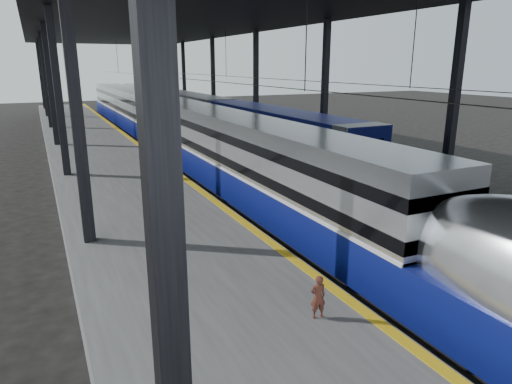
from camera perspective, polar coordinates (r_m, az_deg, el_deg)
ground at (r=13.32m, az=9.40°, el=-13.22°), size 160.00×160.00×0.00m
platform at (r=30.23m, az=-18.69°, el=3.61°), size 6.00×80.00×1.00m
yellow_strip at (r=30.57m, az=-13.56°, el=5.09°), size 0.30×80.00×0.01m
rails at (r=32.20m, az=-4.38°, el=4.32°), size 6.52×80.00×0.16m
canopy at (r=30.85m, az=-9.55°, el=20.54°), size 18.00×75.00×9.47m
tgv_train at (r=33.54m, az=-10.07°, el=7.66°), size 2.77×65.20×3.97m
second_train at (r=46.35m, az=-8.14°, el=9.89°), size 2.64×56.05×3.64m
child at (r=10.29m, az=7.75°, el=-12.85°), size 0.39×0.28×0.99m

